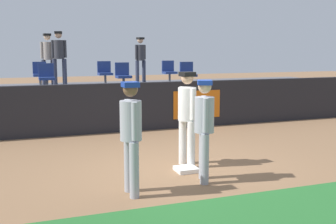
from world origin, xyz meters
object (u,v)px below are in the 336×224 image
(player_coach_visitor, at_px, (204,123))
(spectator_hooded, at_px, (59,54))
(seat_back_center, at_px, (105,72))
(seat_front_right, at_px, (188,73))
(player_fielder_home, at_px, (187,112))
(first_base, at_px, (186,169))
(seat_back_right, at_px, (169,71))
(seat_front_left, at_px, (47,76))
(spectator_capped, at_px, (140,57))
(player_runner_visitor, at_px, (131,130))
(seat_front_center, at_px, (123,74))
(seat_back_left, at_px, (40,73))
(spectator_casual, at_px, (48,55))

(player_coach_visitor, height_order, spectator_hooded, spectator_hooded)
(seat_back_center, relative_size, seat_front_right, 1.00)
(seat_front_right, xyz_separation_m, spectator_hooded, (-3.90, 2.38, 0.61))
(player_fielder_home, relative_size, spectator_hooded, 0.99)
(spectator_hooded, bearing_deg, first_base, 110.02)
(seat_back_right, xyz_separation_m, seat_front_left, (-4.52, -1.80, -0.00))
(seat_back_right, height_order, spectator_capped, spectator_capped)
(player_runner_visitor, bearing_deg, seat_front_right, 150.03)
(seat_back_center, xyz_separation_m, seat_back_right, (2.42, -0.00, -0.00))
(first_base, height_order, seat_front_right, seat_front_right)
(seat_back_right, bearing_deg, player_coach_visitor, -106.27)
(seat_back_center, bearing_deg, spectator_capped, 24.95)
(seat_back_center, bearing_deg, seat_front_center, -83.45)
(player_runner_visitor, relative_size, spectator_capped, 1.05)
(seat_front_left, xyz_separation_m, spectator_capped, (3.63, 2.51, 0.52))
(seat_back_center, bearing_deg, player_coach_visitor, -89.77)
(first_base, relative_size, seat_back_left, 0.48)
(seat_front_right, relative_size, spectator_hooded, 0.45)
(spectator_hooded, bearing_deg, seat_back_right, -178.63)
(seat_back_right, xyz_separation_m, spectator_capped, (-0.89, 0.71, 0.52))
(spectator_hooded, bearing_deg, player_runner_visitor, 100.78)
(seat_back_right, bearing_deg, spectator_hooded, 171.59)
(seat_front_left, bearing_deg, spectator_capped, 34.64)
(seat_front_left, height_order, spectator_hooded, spectator_hooded)
(first_base, bearing_deg, seat_back_left, 106.08)
(player_runner_visitor, bearing_deg, seat_front_center, 166.48)
(spectator_hooded, relative_size, spectator_casual, 1.04)
(first_base, distance_m, seat_front_left, 6.26)
(spectator_capped, xyz_separation_m, spectator_casual, (-3.37, 0.17, 0.06))
(seat_back_left, relative_size, seat_back_right, 1.00)
(player_fielder_home, xyz_separation_m, seat_back_left, (-2.33, 7.15, 0.45))
(first_base, xyz_separation_m, player_runner_visitor, (-1.31, -0.88, 1.00))
(seat_front_left, distance_m, spectator_capped, 4.45)
(player_fielder_home, bearing_deg, seat_front_left, -164.72)
(player_fielder_home, bearing_deg, seat_back_left, -169.45)
(first_base, bearing_deg, seat_front_center, 87.68)
(seat_front_right, bearing_deg, seat_back_left, 158.65)
(seat_back_right, distance_m, spectator_casual, 4.39)
(first_base, distance_m, spectator_hooded, 8.49)
(player_fielder_home, height_order, player_runner_visitor, player_fielder_home)
(seat_back_center, bearing_deg, player_fielder_home, -88.88)
(seat_front_right, height_order, spectator_hooded, spectator_hooded)
(player_runner_visitor, relative_size, seat_back_left, 2.14)
(player_coach_visitor, bearing_deg, player_runner_visitor, -60.26)
(player_runner_visitor, relative_size, player_coach_visitor, 1.01)
(player_coach_visitor, relative_size, seat_front_center, 2.11)
(spectator_capped, bearing_deg, player_runner_visitor, 53.88)
(seat_back_left, bearing_deg, spectator_hooded, 39.33)
(player_coach_visitor, bearing_deg, spectator_hooded, -149.85)
(player_runner_visitor, distance_m, seat_back_right, 9.21)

